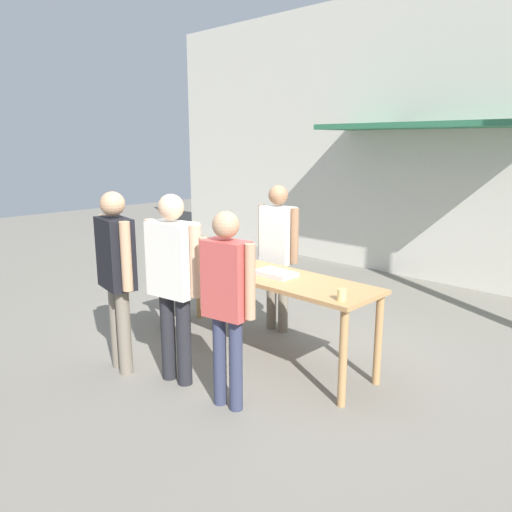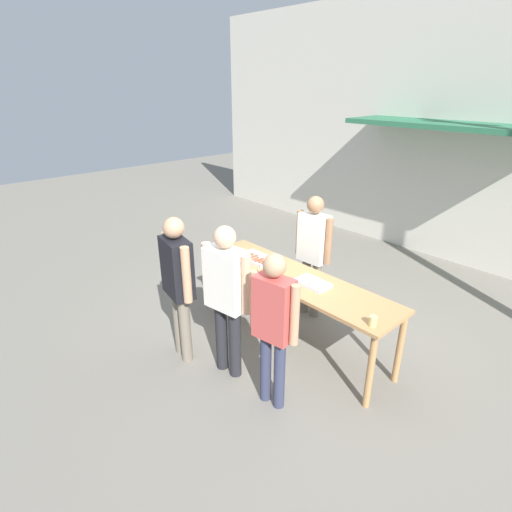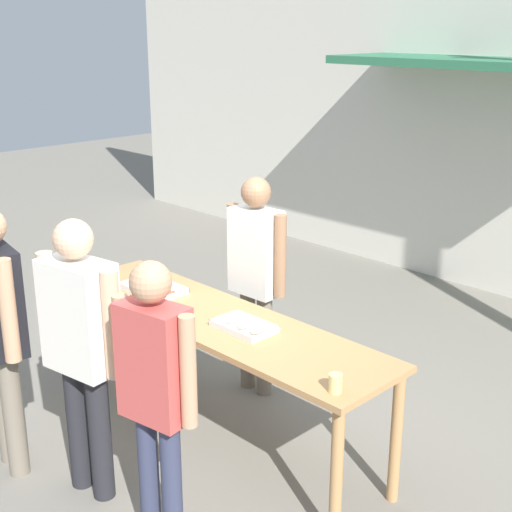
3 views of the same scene
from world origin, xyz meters
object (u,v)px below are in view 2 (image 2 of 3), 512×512
object	(u,v)px
food_tray_buns	(313,284)
person_customer_with_cup	(273,319)
beer_cup	(373,321)
person_server_behind_table	(313,246)
person_customer_holding_hotdog	(178,278)
person_customer_waiting_in_line	(227,290)
food_tray_sausages	(256,259)
condiment_jar_ketchup	(222,252)
condiment_jar_mustard	(218,250)

from	to	relation	value
food_tray_buns	person_customer_with_cup	size ratio (longest dim) A/B	0.24
food_tray_buns	beer_cup	size ratio (longest dim) A/B	3.82
person_server_behind_table	person_customer_holding_hotdog	bearing A→B (deg)	-103.91
person_customer_holding_hotdog	person_customer_waiting_in_line	xyz separation A→B (m)	(0.58, 0.23, -0.00)
food_tray_sausages	condiment_jar_ketchup	size ratio (longest dim) A/B	6.45
food_tray_sausages	person_customer_holding_hotdog	distance (m)	1.19
food_tray_sausages	person_customer_waiting_in_line	world-z (taller)	person_customer_waiting_in_line
food_tray_buns	condiment_jar_mustard	xyz separation A→B (m)	(-1.48, -0.22, 0.02)
food_tray_buns	person_customer_holding_hotdog	world-z (taller)	person_customer_holding_hotdog
food_tray_buns	person_customer_holding_hotdog	bearing A→B (deg)	-128.56
food_tray_sausages	person_customer_holding_hotdog	xyz separation A→B (m)	(0.02, -1.18, 0.12)
person_server_behind_table	person_customer_holding_hotdog	size ratio (longest dim) A/B	0.98
person_customer_waiting_in_line	beer_cup	bearing A→B (deg)	-159.35
person_customer_waiting_in_line	condiment_jar_ketchup	bearing A→B (deg)	-44.90
beer_cup	person_server_behind_table	world-z (taller)	person_server_behind_table
condiment_jar_mustard	beer_cup	world-z (taller)	beer_cup
food_tray_buns	condiment_jar_ketchup	world-z (taller)	condiment_jar_ketchup
person_customer_with_cup	person_customer_holding_hotdog	bearing A→B (deg)	1.54
person_server_behind_table	person_customer_waiting_in_line	xyz separation A→B (m)	(0.20, -1.61, 0.01)
condiment_jar_ketchup	person_customer_holding_hotdog	bearing A→B (deg)	-64.77
person_server_behind_table	person_customer_waiting_in_line	bearing A→B (deg)	-85.25
person_server_behind_table	person_customer_waiting_in_line	world-z (taller)	person_customer_waiting_in_line
person_customer_holding_hotdog	person_customer_with_cup	world-z (taller)	person_customer_holding_hotdog
condiment_jar_ketchup	person_customer_with_cup	xyz separation A→B (m)	(1.71, -0.72, 0.06)
condiment_jar_ketchup	person_customer_waiting_in_line	xyz separation A→B (m)	(1.03, -0.74, 0.10)
person_server_behind_table	person_customer_holding_hotdog	distance (m)	1.88
person_customer_waiting_in_line	food_tray_buns	bearing A→B (deg)	-120.11
condiment_jar_mustard	beer_cup	bearing A→B (deg)	0.17
food_tray_sausages	person_server_behind_table	xyz separation A→B (m)	(0.40, 0.66, 0.11)
food_tray_sausages	food_tray_buns	distance (m)	0.97
condiment_jar_ketchup	beer_cup	size ratio (longest dim) A/B	0.70
food_tray_sausages	beer_cup	distance (m)	1.90
person_customer_holding_hotdog	person_customer_with_cup	distance (m)	1.28
beer_cup	person_customer_holding_hotdog	size ratio (longest dim) A/B	0.06
food_tray_buns	condiment_jar_ketchup	size ratio (longest dim) A/B	5.45
condiment_jar_ketchup	person_customer_with_cup	distance (m)	1.86
person_customer_with_cup	person_customer_waiting_in_line	world-z (taller)	person_customer_waiting_in_line
food_tray_sausages	person_customer_waiting_in_line	bearing A→B (deg)	-57.82
person_server_behind_table	person_customer_with_cup	distance (m)	1.82
condiment_jar_ketchup	food_tray_sausages	bearing A→B (deg)	26.23
condiment_jar_ketchup	beer_cup	xyz separation A→B (m)	(2.32, -0.00, 0.02)
condiment_jar_mustard	person_customer_waiting_in_line	bearing A→B (deg)	-33.11
condiment_jar_mustard	condiment_jar_ketchup	distance (m)	0.09
person_customer_holding_hotdog	person_server_behind_table	bearing A→B (deg)	-91.72
food_tray_sausages	condiment_jar_ketchup	distance (m)	0.48
beer_cup	person_server_behind_table	bearing A→B (deg)	149.50
beer_cup	person_customer_holding_hotdog	world-z (taller)	person_customer_holding_hotdog
food_tray_buns	person_customer_waiting_in_line	world-z (taller)	person_customer_waiting_in_line
condiment_jar_ketchup	person_customer_with_cup	world-z (taller)	person_customer_with_cup
condiment_jar_ketchup	person_customer_holding_hotdog	distance (m)	1.08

